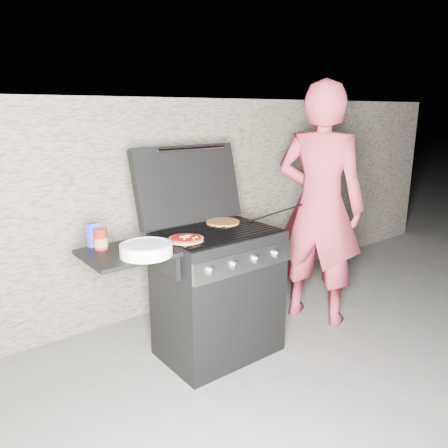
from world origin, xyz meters
TOP-DOWN VIEW (x-y plane):
  - ground at (0.00, 0.00)m, footprint 50.00×50.00m
  - stone_wall at (0.00, 1.05)m, footprint 8.00×0.35m
  - gas_grill at (-0.25, 0.00)m, footprint 1.34×0.79m
  - pizza_topped at (-0.30, -0.06)m, footprint 0.29×0.29m
  - pizza_plain at (0.15, 0.15)m, footprint 0.27×0.27m
  - sauce_jar at (-0.78, 0.13)m, footprint 0.10×0.10m
  - blue_carton at (-0.79, 0.20)m, footprint 0.07×0.05m
  - plate_stack at (-0.62, -0.14)m, footprint 0.38×0.38m
  - person at (0.97, -0.06)m, footprint 0.70×0.83m
  - tongs at (0.53, 0.00)m, footprint 0.48×0.12m

SIDE VIEW (x-z plane):
  - ground at x=0.00m, z-range 0.00..0.00m
  - gas_grill at x=-0.25m, z-range 0.00..0.91m
  - stone_wall at x=0.00m, z-range 0.00..1.80m
  - pizza_plain at x=0.15m, z-range 0.91..0.92m
  - pizza_topped at x=-0.30m, z-range 0.91..0.94m
  - plate_stack at x=-0.62m, z-range 0.90..0.97m
  - tongs at x=0.53m, z-range 0.91..1.01m
  - person at x=0.97m, z-range 0.00..1.92m
  - sauce_jar at x=-0.78m, z-range 0.90..1.03m
  - blue_carton at x=-0.79m, z-range 0.90..1.05m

